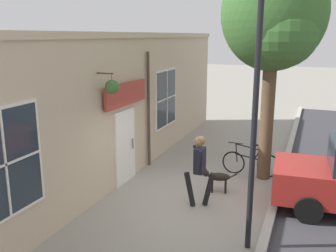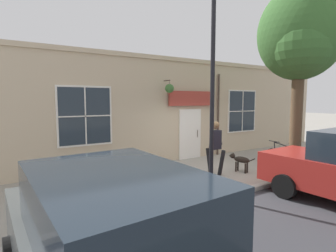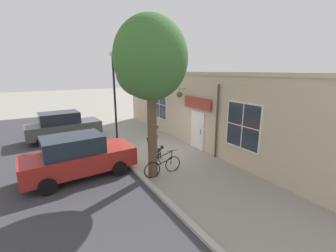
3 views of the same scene
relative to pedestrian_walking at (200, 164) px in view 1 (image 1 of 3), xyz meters
name	(u,v)px [view 1 (image 1 of 3)]	position (x,y,z in m)	size (l,w,h in m)	color
ground_plane	(192,200)	(-0.26, 0.24, -1.09)	(90.00, 90.00, 0.00)	gray
storefront_facade	(109,112)	(-2.59, 0.25, 1.02)	(0.95, 18.00, 4.19)	#C6B293
pedestrian_walking	(200,164)	(0.00, 0.00, 0.00)	(0.74, 0.55, 1.79)	black
dog_on_leash	(217,177)	(0.20, 0.97, -0.67)	(0.98, 0.38, 0.63)	black
street_tree_by_curb	(275,19)	(1.30, 2.42, 3.44)	(2.82, 2.54, 6.24)	brown
leaning_bicycle	(251,163)	(0.83, 2.61, -0.71)	(1.74, 0.20, 1.00)	black
street_lamp	(257,77)	(1.46, -1.44, 2.30)	(0.32, 0.32, 5.25)	black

